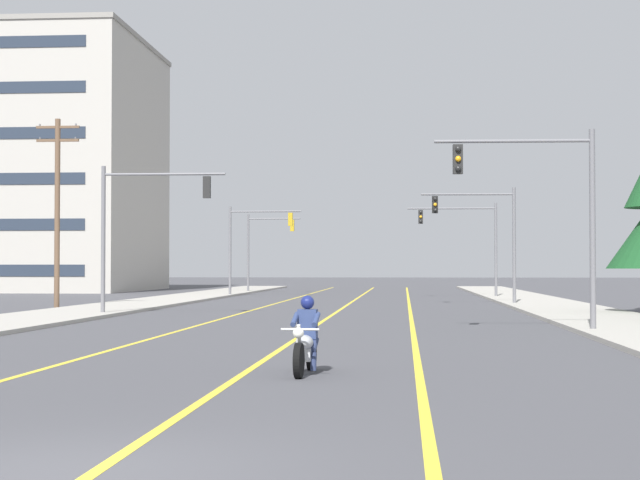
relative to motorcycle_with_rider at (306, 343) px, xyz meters
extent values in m
plane|color=#47474C|center=(-1.41, -9.50, -0.59)|extent=(400.00, 400.00, 0.00)
cube|color=yellow|center=(-1.16, 35.50, -0.58)|extent=(0.16, 100.00, 0.01)
cube|color=yellow|center=(-5.20, 35.50, -0.58)|extent=(0.16, 100.00, 0.01)
cube|color=yellow|center=(2.11, 35.50, -0.58)|extent=(0.16, 100.00, 0.01)
cube|color=#ADA89E|center=(9.20, 30.50, -0.52)|extent=(4.40, 110.00, 0.14)
cube|color=#ADA89E|center=(-12.01, 30.50, -0.52)|extent=(4.40, 110.00, 0.14)
cylinder|color=black|center=(-0.05, -0.82, -0.27)|extent=(0.16, 0.65, 0.64)
cylinder|color=black|center=(0.04, 0.72, -0.27)|extent=(0.16, 0.65, 0.64)
cylinder|color=silver|center=(-0.04, -0.72, 0.05)|extent=(0.09, 0.33, 0.68)
sphere|color=white|center=(-0.05, -0.87, 0.23)|extent=(0.20, 0.20, 0.20)
cylinder|color=silver|center=(-0.04, -0.67, 0.28)|extent=(0.70, 0.09, 0.04)
ellipsoid|color=#B7BABF|center=(-0.01, -0.17, 0.01)|extent=(0.35, 0.58, 0.28)
cube|color=silver|center=(0.00, -0.05, -0.22)|extent=(0.27, 0.45, 0.24)
cube|color=black|center=(0.02, 0.27, -0.05)|extent=(0.31, 0.54, 0.12)
cube|color=#B7BABF|center=(0.04, 0.67, 0.03)|extent=(0.22, 0.37, 0.08)
cylinder|color=silver|center=(-0.12, 0.36, -0.29)|extent=(0.11, 0.55, 0.08)
cube|color=navy|center=(0.02, 0.23, 0.33)|extent=(0.37, 0.26, 0.56)
sphere|color=navy|center=(0.01, 0.21, 0.74)|extent=(0.26, 0.26, 0.26)
cylinder|color=navy|center=(0.15, 0.08, -0.05)|extent=(0.17, 0.45, 0.30)
cylinder|color=navy|center=(0.16, -0.10, -0.35)|extent=(0.12, 0.16, 0.35)
cylinder|color=navy|center=(0.20, -0.04, 0.43)|extent=(0.13, 0.53, 0.27)
cylinder|color=navy|center=(-0.13, 0.10, -0.05)|extent=(0.17, 0.45, 0.30)
cylinder|color=navy|center=(-0.16, -0.08, -0.35)|extent=(0.12, 0.16, 0.35)
cylinder|color=navy|center=(-0.20, -0.02, 0.43)|extent=(0.13, 0.53, 0.27)
cylinder|color=slate|center=(7.54, 12.89, 2.51)|extent=(0.18, 0.18, 6.20)
cylinder|color=slate|center=(5.16, 12.83, 5.26)|extent=(4.78, 0.23, 0.11)
cube|color=black|center=(3.48, 12.78, 4.71)|extent=(0.31, 0.25, 0.90)
sphere|color=black|center=(3.49, 12.63, 5.01)|extent=(0.18, 0.18, 0.18)
sphere|color=orange|center=(3.49, 12.63, 4.71)|extent=(0.18, 0.18, 0.18)
sphere|color=black|center=(3.49, 12.63, 4.41)|extent=(0.18, 0.18, 0.18)
cylinder|color=slate|center=(-10.59, 23.22, 2.51)|extent=(0.18, 0.18, 6.20)
cylinder|color=slate|center=(-8.05, 23.27, 5.26)|extent=(5.09, 0.21, 0.11)
cube|color=black|center=(-6.27, 23.30, 4.71)|extent=(0.30, 0.25, 0.90)
sphere|color=black|center=(-6.27, 23.46, 5.01)|extent=(0.18, 0.18, 0.18)
sphere|color=orange|center=(-6.27, 23.46, 4.71)|extent=(0.18, 0.18, 0.18)
sphere|color=black|center=(-6.27, 23.46, 4.41)|extent=(0.18, 0.18, 0.18)
cylinder|color=slate|center=(7.62, 36.47, 2.51)|extent=(0.18, 0.18, 6.20)
cylinder|color=slate|center=(5.18, 36.34, 5.26)|extent=(4.88, 0.35, 0.11)
cube|color=black|center=(3.48, 36.26, 4.71)|extent=(0.31, 0.25, 0.90)
sphere|color=black|center=(3.48, 36.10, 5.01)|extent=(0.18, 0.18, 0.18)
sphere|color=orange|center=(3.48, 36.10, 4.71)|extent=(0.18, 0.18, 0.18)
sphere|color=black|center=(3.48, 36.10, 4.41)|extent=(0.18, 0.18, 0.18)
cylinder|color=slate|center=(-10.14, 52.53, 2.51)|extent=(0.18, 0.18, 6.20)
cylinder|color=slate|center=(-7.66, 52.46, 5.26)|extent=(4.95, 0.24, 0.11)
cube|color=#B79319|center=(-5.93, 52.41, 4.71)|extent=(0.31, 0.25, 0.90)
sphere|color=black|center=(-5.93, 52.57, 5.01)|extent=(0.18, 0.18, 0.18)
sphere|color=orange|center=(-5.93, 52.57, 4.71)|extent=(0.18, 0.18, 0.18)
sphere|color=black|center=(-5.93, 52.57, 4.41)|extent=(0.18, 0.18, 0.18)
cylinder|color=slate|center=(7.81, 49.75, 2.51)|extent=(0.18, 0.18, 6.20)
cylinder|color=slate|center=(4.94, 49.72, 5.26)|extent=(5.73, 0.17, 0.11)
cube|color=black|center=(2.94, 49.70, 4.71)|extent=(0.30, 0.24, 0.90)
sphere|color=black|center=(2.94, 49.54, 5.01)|extent=(0.18, 0.18, 0.18)
sphere|color=orange|center=(2.94, 49.54, 4.71)|extent=(0.18, 0.18, 0.18)
sphere|color=black|center=(2.94, 49.54, 4.41)|extent=(0.18, 0.18, 0.18)
cylinder|color=slate|center=(-10.48, 63.37, 2.51)|extent=(0.18, 0.18, 6.20)
cylinder|color=slate|center=(-8.41, 63.27, 5.26)|extent=(4.16, 0.31, 0.11)
cube|color=#B79319|center=(-6.95, 63.20, 4.71)|extent=(0.31, 0.25, 0.90)
sphere|color=black|center=(-6.94, 63.36, 5.01)|extent=(0.18, 0.18, 0.18)
sphere|color=orange|center=(-6.94, 63.36, 4.71)|extent=(0.18, 0.18, 0.18)
sphere|color=black|center=(-6.94, 63.36, 4.41)|extent=(0.18, 0.18, 0.18)
cylinder|color=brown|center=(-14.92, 30.28, 4.02)|extent=(0.26, 0.26, 9.21)
cube|color=brown|center=(-14.92, 30.28, 8.22)|extent=(2.14, 0.12, 0.12)
cylinder|color=slate|center=(-15.82, 30.28, 8.32)|extent=(0.08, 0.08, 0.12)
cylinder|color=slate|center=(-14.02, 30.28, 8.32)|extent=(0.08, 0.08, 0.12)
cube|color=brown|center=(-14.92, 30.28, 7.57)|extent=(2.09, 0.12, 0.12)
cylinder|color=slate|center=(-15.80, 30.28, 7.67)|extent=(0.08, 0.08, 0.12)
cylinder|color=slate|center=(-14.04, 30.28, 7.67)|extent=(0.08, 0.08, 0.12)
cube|color=#B2ADA3|center=(-33.02, 69.14, 9.98)|extent=(25.25, 20.06, 21.12)
cube|color=gray|center=(-33.02, 69.14, 20.74)|extent=(25.49, 20.30, 0.40)
camera|label=1|loc=(1.83, -19.69, 1.40)|focal=59.38mm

